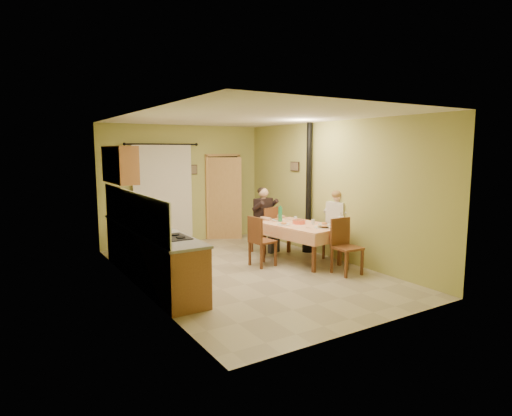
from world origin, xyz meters
TOP-DOWN VIEW (x-y plane):
  - floor at (0.00, 0.00)m, footprint 4.00×6.00m
  - room_shell at (0.00, 0.00)m, footprint 4.04×6.04m
  - kitchen_run at (-1.71, 0.40)m, footprint 0.64×3.64m
  - upper_cabinets at (-1.82, 1.70)m, footprint 0.35×1.40m
  - curtain at (-0.55, 2.90)m, footprint 1.70×0.07m
  - doorway at (1.02, 2.88)m, footprint 0.96×0.45m
  - dining_table at (1.25, 0.03)m, footprint 1.24×1.80m
  - tableware at (1.29, -0.06)m, footprint 0.92×1.56m
  - chair_far at (1.09, 1.09)m, footprint 0.54×0.54m
  - chair_near at (1.43, -1.09)m, footprint 0.45×0.45m
  - chair_right at (2.04, -0.19)m, footprint 0.55×0.55m
  - chair_left at (0.42, 0.16)m, footprint 0.46×0.46m
  - man_far at (1.08, 1.10)m, footprint 0.64×0.56m
  - man_right at (2.03, -0.19)m, footprint 0.56×0.64m
  - stove_flue at (1.90, 0.60)m, footprint 0.24×0.24m
  - picture_back at (0.25, 2.97)m, footprint 0.19×0.03m
  - picture_right at (1.97, 1.20)m, footprint 0.03×0.31m

SIDE VIEW (x-z plane):
  - floor at x=0.00m, z-range -0.01..0.01m
  - chair_left at x=0.42m, z-range -0.20..0.78m
  - chair_far at x=1.09m, z-range -0.21..0.79m
  - chair_near at x=1.43m, z-range -0.21..0.79m
  - chair_right at x=2.04m, z-range -0.21..0.80m
  - dining_table at x=1.25m, z-range 0.00..0.76m
  - kitchen_run at x=-1.71m, z-range -0.30..1.26m
  - tableware at x=1.29m, z-range 0.65..0.98m
  - man_far at x=1.08m, z-range 0.18..1.57m
  - man_right at x=2.03m, z-range 0.18..1.57m
  - stove_flue at x=1.90m, z-range -0.38..2.42m
  - doorway at x=1.02m, z-range -0.02..2.13m
  - curtain at x=-0.55m, z-range 0.15..2.37m
  - picture_back at x=0.25m, z-range 1.64..1.86m
  - room_shell at x=0.00m, z-range 0.41..3.23m
  - picture_right at x=1.97m, z-range 1.75..1.96m
  - upper_cabinets at x=-1.82m, z-range 1.60..2.30m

